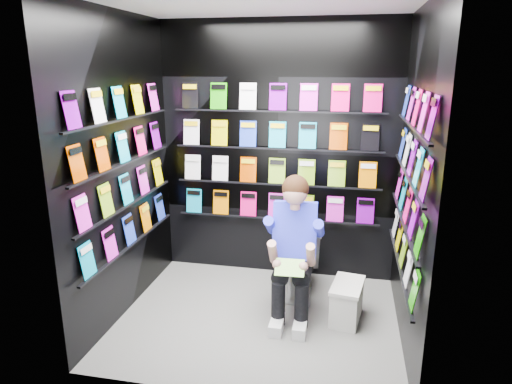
# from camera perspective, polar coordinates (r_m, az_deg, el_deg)

# --- Properties ---
(floor) EXTENTS (2.40, 2.40, 0.00)m
(floor) POSITION_cam_1_polar(r_m,az_deg,el_deg) (4.17, 0.28, -15.53)
(floor) COLOR slate
(floor) RESTS_ON ground
(ceiling) EXTENTS (2.40, 2.40, 0.00)m
(ceiling) POSITION_cam_1_polar(r_m,az_deg,el_deg) (3.60, 0.34, 22.66)
(ceiling) COLOR white
(ceiling) RESTS_ON floor
(wall_back) EXTENTS (2.40, 0.04, 2.60)m
(wall_back) POSITION_cam_1_polar(r_m,az_deg,el_deg) (4.64, 2.73, 4.91)
(wall_back) COLOR black
(wall_back) RESTS_ON floor
(wall_front) EXTENTS (2.40, 0.04, 2.60)m
(wall_front) POSITION_cam_1_polar(r_m,az_deg,el_deg) (2.74, -3.80, -2.64)
(wall_front) COLOR black
(wall_front) RESTS_ON floor
(wall_left) EXTENTS (0.04, 2.00, 2.60)m
(wall_left) POSITION_cam_1_polar(r_m,az_deg,el_deg) (4.08, -16.50, 2.81)
(wall_left) COLOR black
(wall_left) RESTS_ON floor
(wall_right) EXTENTS (0.04, 2.00, 2.60)m
(wall_right) POSITION_cam_1_polar(r_m,az_deg,el_deg) (3.64, 19.16, 1.12)
(wall_right) COLOR black
(wall_right) RESTS_ON floor
(comics_back) EXTENTS (2.10, 0.06, 1.37)m
(comics_back) POSITION_cam_1_polar(r_m,az_deg,el_deg) (4.61, 2.67, 4.91)
(comics_back) COLOR #F50D78
(comics_back) RESTS_ON wall_back
(comics_left) EXTENTS (0.06, 1.70, 1.37)m
(comics_left) POSITION_cam_1_polar(r_m,az_deg,el_deg) (4.06, -16.13, 2.87)
(comics_left) COLOR #F50D78
(comics_left) RESTS_ON wall_left
(comics_right) EXTENTS (0.06, 1.70, 1.37)m
(comics_right) POSITION_cam_1_polar(r_m,az_deg,el_deg) (3.64, 18.70, 1.23)
(comics_right) COLOR #F50D78
(comics_right) RESTS_ON wall_right
(toilet) EXTENTS (0.45, 0.77, 0.73)m
(toilet) POSITION_cam_1_polar(r_m,az_deg,el_deg) (4.49, 5.41, -8.00)
(toilet) COLOR white
(toilet) RESTS_ON floor
(longbox) EXTENTS (0.29, 0.45, 0.31)m
(longbox) POSITION_cam_1_polar(r_m,az_deg,el_deg) (4.16, 11.25, -13.49)
(longbox) COLOR silver
(longbox) RESTS_ON floor
(longbox_lid) EXTENTS (0.31, 0.47, 0.03)m
(longbox_lid) POSITION_cam_1_polar(r_m,az_deg,el_deg) (4.08, 11.38, -11.37)
(longbox_lid) COLOR silver
(longbox_lid) RESTS_ON longbox
(reader) EXTENTS (0.54, 0.77, 1.37)m
(reader) POSITION_cam_1_polar(r_m,az_deg,el_deg) (3.99, 4.94, -4.92)
(reader) COLOR #1B21CD
(reader) RESTS_ON toilet
(held_comic) EXTENTS (0.24, 0.15, 0.10)m
(held_comic) POSITION_cam_1_polar(r_m,az_deg,el_deg) (3.74, 4.24, -9.40)
(held_comic) COLOR #159746
(held_comic) RESTS_ON reader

